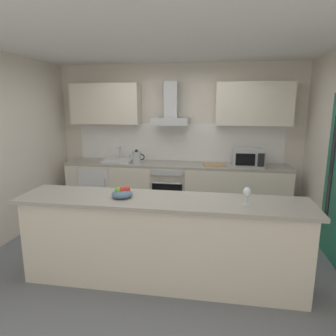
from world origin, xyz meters
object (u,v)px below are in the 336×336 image
Objects in this scene: sink at (118,160)px; kettle at (137,157)px; oven at (170,188)px; fruit_bowl at (122,193)px; refrigerator at (100,187)px; microwave at (248,158)px; wine_glass at (247,193)px; chopping_board at (214,165)px; range_hood at (171,111)px.

sink reaches higher than kettle.
oven is 3.64× the size of fruit_bowl.
oven is at bearing -0.68° from sink.
fruit_bowl reaches higher than oven.
kettle is (0.72, -0.03, 0.58)m from refrigerator.
microwave is 1.88m from kettle.
microwave is 2.81× the size of wine_glass.
oven is 0.80m from kettle.
refrigerator is 1.70× the size of microwave.
chopping_board is at bearing 99.17° from wine_glass.
fruit_bowl is at bearing -78.86° from kettle.
microwave reaches higher than wine_glass.
wine_glass is (-0.20, -2.13, 0.03)m from microwave.
range_hood is (0.93, 0.12, 0.86)m from sink.
microwave is 2.14m from wine_glass.
microwave is at bearing -1.22° from oven.
range_hood is at bearing 90.00° from oven.
range_hood reaches higher than refrigerator.
kettle reaches higher than fruit_bowl.
microwave is at bearing -6.88° from range_hood.
refrigerator is 1.88m from range_hood.
wine_glass is at bearing -80.83° from chopping_board.
fruit_bowl is at bearing -94.21° from range_hood.
range_hood reaches higher than chopping_board.
fruit_bowl reaches higher than refrigerator.
microwave is 2.27× the size of fruit_bowl.
wine_glass is (2.03, -2.17, 0.15)m from sink.
fruit_bowl is at bearing -113.71° from chopping_board.
range_hood is at bearing 115.70° from wine_glass.
refrigerator is 0.92m from kettle.
wine_glass is (1.68, -2.12, 0.07)m from kettle.
range_hood is (-0.00, 0.13, 1.33)m from oven.
sink reaches higher than oven.
sink is 2.27m from fruit_bowl.
kettle is 0.99m from range_hood.
chopping_board is at bearing 0.43° from kettle.
range_hood is at bearing 168.55° from chopping_board.
wine_glass is at bearing -1.58° from fruit_bowl.
kettle is 2.13m from fruit_bowl.
range_hood reaches higher than sink.
oven is 4.50× the size of wine_glass.
oven is at bearing 3.34° from kettle.
sink is at bearing -172.73° from range_hood.
range_hood is (1.29, 0.13, 1.36)m from refrigerator.
chopping_board reaches higher than refrigerator.
microwave is at bearing -0.55° from refrigerator.
chopping_board is (0.76, -0.02, 0.45)m from oven.
sink is at bearing 133.10° from wine_glass.
oven is 1.60× the size of sink.
fruit_bowl is 0.65× the size of chopping_board.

